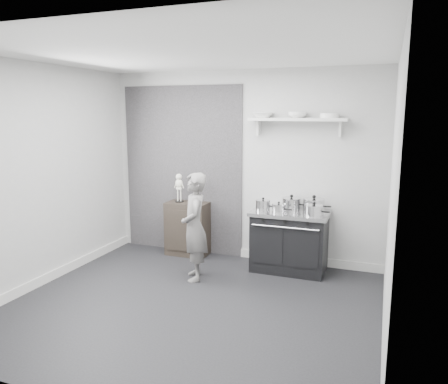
# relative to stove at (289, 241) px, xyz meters

# --- Properties ---
(ground) EXTENTS (4.00, 4.00, 0.00)m
(ground) POSITION_rel_stove_xyz_m (-0.78, -1.48, -0.41)
(ground) COLOR black
(ground) RESTS_ON ground
(room_shell) EXTENTS (4.02, 3.62, 2.71)m
(room_shell) POSITION_rel_stove_xyz_m (-0.87, -1.33, 1.23)
(room_shell) COLOR #B9B8B6
(room_shell) RESTS_ON ground
(wall_shelf) EXTENTS (1.30, 0.26, 0.24)m
(wall_shelf) POSITION_rel_stove_xyz_m (0.02, 0.20, 1.60)
(wall_shelf) COLOR silver
(wall_shelf) RESTS_ON room_shell
(stove) EXTENTS (1.02, 0.64, 0.82)m
(stove) POSITION_rel_stove_xyz_m (0.00, 0.00, 0.00)
(stove) COLOR black
(stove) RESTS_ON ground
(side_cabinet) EXTENTS (0.61, 0.36, 0.80)m
(side_cabinet) POSITION_rel_stove_xyz_m (-1.57, 0.13, -0.01)
(side_cabinet) COLOR black
(side_cabinet) RESTS_ON ground
(child) EXTENTS (0.52, 0.60, 1.38)m
(child) POSITION_rel_stove_xyz_m (-1.07, -0.73, 0.28)
(child) COLOR slate
(child) RESTS_ON ground
(pot_front_left) EXTENTS (0.28, 0.20, 0.18)m
(pot_front_left) POSITION_rel_stove_xyz_m (-0.35, -0.08, 0.48)
(pot_front_left) COLOR silver
(pot_front_left) RESTS_ON stove
(pot_back_left) EXTENTS (0.35, 0.26, 0.20)m
(pot_back_left) POSITION_rel_stove_xyz_m (-0.02, 0.14, 0.48)
(pot_back_left) COLOR silver
(pot_back_left) RESTS_ON stove
(pot_back_right) EXTENTS (0.37, 0.28, 0.22)m
(pot_back_right) POSITION_rel_stove_xyz_m (0.29, 0.12, 0.49)
(pot_back_right) COLOR silver
(pot_back_right) RESTS_ON stove
(pot_front_right) EXTENTS (0.32, 0.23, 0.18)m
(pot_front_right) POSITION_rel_stove_xyz_m (0.33, -0.16, 0.48)
(pot_front_right) COLOR silver
(pot_front_right) RESTS_ON stove
(pot_front_center) EXTENTS (0.26, 0.18, 0.15)m
(pot_front_center) POSITION_rel_stove_xyz_m (-0.13, -0.13, 0.47)
(pot_front_center) COLOR silver
(pot_front_center) RESTS_ON stove
(skeleton_full) EXTENTS (0.14, 0.09, 0.49)m
(skeleton_full) POSITION_rel_stove_xyz_m (-1.70, 0.13, 0.63)
(skeleton_full) COLOR silver
(skeleton_full) RESTS_ON side_cabinet
(skeleton_torso) EXTENTS (0.12, 0.08, 0.43)m
(skeleton_torso) POSITION_rel_stove_xyz_m (-1.42, 0.13, 0.60)
(skeleton_torso) COLOR silver
(skeleton_torso) RESTS_ON side_cabinet
(bowl_large) EXTENTS (0.28, 0.28, 0.07)m
(bowl_large) POSITION_rel_stove_xyz_m (-0.45, 0.19, 1.66)
(bowl_large) COLOR white
(bowl_large) RESTS_ON wall_shelf
(bowl_small) EXTENTS (0.25, 0.25, 0.08)m
(bowl_small) POSITION_rel_stove_xyz_m (0.02, 0.19, 1.67)
(bowl_small) COLOR white
(bowl_small) RESTS_ON wall_shelf
(plate_stack) EXTENTS (0.24, 0.24, 0.06)m
(plate_stack) POSITION_rel_stove_xyz_m (0.43, 0.19, 1.66)
(plate_stack) COLOR white
(plate_stack) RESTS_ON wall_shelf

